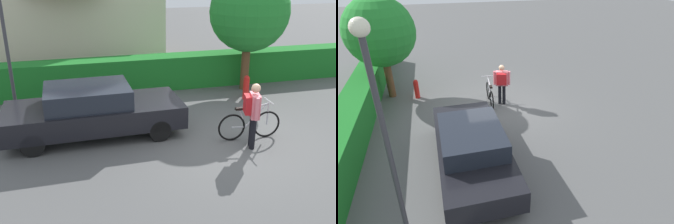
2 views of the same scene
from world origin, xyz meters
The scene contains 9 objects.
ground_plane centered at (0.00, 0.00, 0.00)m, with size 60.00×60.00×0.00m, color #565656.
hedge_row centered at (0.00, 4.97, 0.59)m, with size 14.91×0.90×1.17m, color #1A6F23.
house_distant centered at (-3.77, 10.32, 2.34)m, with size 8.19×6.02×4.59m.
parked_car_near centered at (-3.37, 1.46, 0.70)m, with size 4.56×1.89×1.35m.
bicycle centered at (0.47, 0.19, 0.40)m, with size 1.69×0.50×1.01m.
person_rider centered at (0.28, -0.25, 0.99)m, with size 0.45×0.64×1.64m.
street_lamp centered at (-5.45, 3.10, 2.90)m, with size 0.28×0.28×4.53m.
tree_kerbside centered at (2.17, 4.09, 2.70)m, with size 2.69×2.69×4.06m.
fire_hydrant centered at (1.74, 3.05, 0.41)m, with size 0.20×0.20×0.81m.
Camera 1 is at (-3.82, -7.88, 4.26)m, focal length 40.57 mm.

